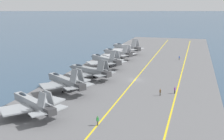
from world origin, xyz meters
TOP-DOWN VIEW (x-y plane):
  - ground_plane at (0.00, 0.00)m, footprint 2000.00×2000.00m
  - carrier_deck at (0.00, 0.00)m, footprint 218.31×45.21m
  - deck_stripe_foul_line at (0.00, -12.43)m, footprint 196.47×2.04m
  - deck_stripe_centerline at (0.00, 0.00)m, footprint 196.48×0.36m
  - parked_jet_nearest at (-31.46, 13.94)m, footprint 12.91×15.27m
  - parked_jet_second at (-15.83, 14.50)m, footprint 13.46×15.90m
  - parked_jet_third at (-2.21, 13.38)m, footprint 13.27×16.47m
  - parked_jet_fourth at (13.07, 13.41)m, footprint 13.90×15.58m
  - parked_jet_fifth at (29.17, 13.53)m, footprint 12.57×15.40m
  - parked_jet_sixth at (43.35, 13.32)m, footprint 13.71×16.37m
  - crew_brown_vest at (-12.59, -8.77)m, footprint 0.33×0.43m
  - crew_blue_vest at (34.10, -10.48)m, footprint 0.46×0.42m
  - crew_purple_vest at (-9.83, -11.97)m, footprint 0.43×0.35m
  - crew_green_vest at (-32.83, -0.10)m, footprint 0.46×0.45m

SIDE VIEW (x-z plane):
  - ground_plane at x=0.00m, z-range 0.00..0.00m
  - carrier_deck at x=0.00m, z-range 0.00..0.40m
  - deck_stripe_foul_line at x=0.00m, z-range 0.40..0.41m
  - deck_stripe_centerline at x=0.00m, z-range 0.40..0.41m
  - crew_blue_vest at x=34.10m, z-range 0.48..2.21m
  - crew_purple_vest at x=-9.83m, z-range 0.49..2.21m
  - crew_brown_vest at x=-12.59m, z-range 0.49..2.24m
  - crew_green_vest at x=-32.83m, z-range 0.49..2.32m
  - parked_jet_third at x=-2.21m, z-range -0.28..5.78m
  - parked_jet_nearest at x=-31.46m, z-range -0.15..5.76m
  - parked_jet_fifth at x=29.17m, z-range -0.15..6.03m
  - parked_jet_second at x=-15.83m, z-range -0.21..6.46m
  - parked_jet_sixth at x=43.35m, z-range -0.30..6.56m
  - parked_jet_fourth at x=13.07m, z-range -0.12..6.47m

